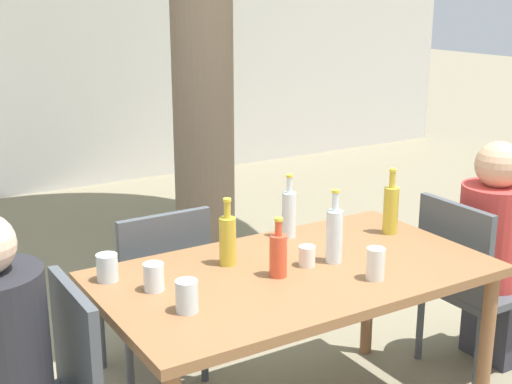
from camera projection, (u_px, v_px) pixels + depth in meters
cafe_building_wall at (15, 40)px, 6.25m from camera, size 10.00×0.08×2.80m
dining_table_front at (295, 287)px, 2.88m from camera, size 1.57×0.88×0.75m
patio_chair_1 at (468, 277)px, 3.44m from camera, size 0.44×0.44×0.88m
patio_chair_2 at (157, 287)px, 3.33m from camera, size 0.44×0.44×0.88m
person_seated_1 at (501, 264)px, 3.56m from camera, size 0.56×0.33×1.15m
oil_cruet_0 at (391, 208)px, 3.25m from camera, size 0.07×0.07×0.31m
water_bottle_1 at (289, 213)px, 3.20m from camera, size 0.06×0.06×0.29m
soda_bottle_2 at (278, 254)px, 2.77m from camera, size 0.07×0.07×0.24m
oil_cruet_3 at (228, 239)px, 2.88m from camera, size 0.07×0.07×0.28m
water_bottle_4 at (334, 234)px, 2.91m from camera, size 0.07×0.07×0.31m
drinking_glass_0 at (187, 296)px, 2.47m from camera, size 0.08×0.08×0.12m
drinking_glass_1 at (375, 264)px, 2.75m from camera, size 0.07×0.07×0.13m
drinking_glass_2 at (107, 268)px, 2.74m from camera, size 0.08×0.08×0.11m
drinking_glass_3 at (154, 277)px, 2.65m from camera, size 0.08×0.08×0.11m
drinking_glass_4 at (307, 256)px, 2.89m from camera, size 0.07×0.07×0.08m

